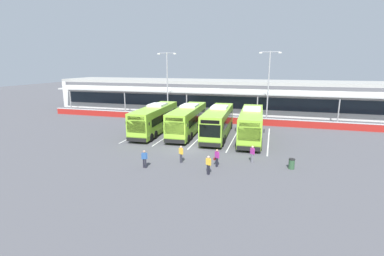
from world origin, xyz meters
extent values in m
plane|color=#4C4C51|center=(0.00, 0.00, 0.00)|extent=(200.00, 200.00, 0.00)
cube|color=silver|center=(0.00, 27.00, 2.75)|extent=(70.00, 10.00, 5.50)
cube|color=#19232D|center=(0.00, 21.98, 2.30)|extent=(66.00, 0.08, 2.20)
cube|color=#4C4C51|center=(0.00, 21.97, 5.15)|extent=(68.00, 0.08, 0.60)
cube|color=beige|center=(0.00, 20.50, 4.20)|extent=(67.00, 3.00, 0.24)
cube|color=gray|center=(0.00, 27.00, 5.75)|extent=(70.00, 10.00, 0.50)
cylinder|color=#999999|center=(-31.00, 19.30, 2.10)|extent=(0.20, 0.20, 4.20)
cylinder|color=#999999|center=(-18.60, 19.30, 2.10)|extent=(0.20, 0.20, 4.20)
cylinder|color=#999999|center=(-6.20, 19.30, 2.10)|extent=(0.20, 0.20, 4.20)
cylinder|color=#999999|center=(6.20, 19.30, 2.10)|extent=(0.20, 0.20, 4.20)
cylinder|color=#999999|center=(18.60, 19.30, 2.10)|extent=(0.20, 0.20, 4.20)
cube|color=maroon|center=(0.00, 14.50, 0.50)|extent=(60.00, 0.36, 1.00)
cube|color=#B2B2B2|center=(0.00, 14.50, 1.05)|extent=(60.00, 0.40, 0.10)
cube|color=#8CC633|center=(-6.50, 5.83, 1.91)|extent=(3.03, 12.09, 3.19)
cube|color=olive|center=(-6.50, 5.83, 0.59)|extent=(3.05, 12.11, 0.56)
cube|color=black|center=(-6.51, 6.23, 2.15)|extent=(2.96, 9.70, 0.96)
cube|color=black|center=(-6.26, -0.11, 2.05)|extent=(2.31, 0.19, 1.40)
cube|color=black|center=(-6.26, -0.12, 3.05)|extent=(2.05, 0.16, 0.40)
cube|color=silver|center=(-6.54, 6.83, 3.64)|extent=(2.16, 2.88, 0.28)
cube|color=black|center=(-6.25, -0.22, 0.55)|extent=(2.45, 0.26, 0.44)
cube|color=black|center=(-4.82, 0.30, 2.40)|extent=(0.08, 0.12, 0.36)
cube|color=black|center=(-7.73, 0.18, 2.40)|extent=(0.08, 0.12, 0.36)
cylinder|color=black|center=(-5.49, 10.48, 0.52)|extent=(0.36, 1.05, 1.04)
cylinder|color=black|center=(-7.88, 10.38, 0.52)|extent=(0.36, 1.05, 1.04)
cylinder|color=black|center=(-5.17, 2.68, 0.52)|extent=(0.36, 1.05, 1.04)
cylinder|color=black|center=(-7.56, 2.59, 0.52)|extent=(0.36, 1.05, 1.04)
cylinder|color=black|center=(-5.12, 1.28, 0.52)|extent=(0.36, 1.05, 1.04)
cylinder|color=black|center=(-7.51, 1.19, 0.52)|extent=(0.36, 1.05, 1.04)
cube|color=#8CC633|center=(-2.07, 6.40, 1.91)|extent=(3.03, 12.09, 3.19)
cube|color=olive|center=(-2.07, 6.40, 0.59)|extent=(3.05, 12.11, 0.56)
cube|color=black|center=(-2.09, 6.80, 2.15)|extent=(2.96, 9.70, 0.96)
cube|color=black|center=(-1.83, 0.46, 2.05)|extent=(2.31, 0.19, 1.40)
cube|color=black|center=(-1.83, 0.45, 3.05)|extent=(2.05, 0.16, 0.40)
cube|color=silver|center=(-2.11, 7.40, 3.64)|extent=(2.16, 2.88, 0.28)
cube|color=black|center=(-1.83, 0.35, 0.55)|extent=(2.45, 0.26, 0.44)
cube|color=black|center=(-0.39, 0.87, 2.40)|extent=(0.08, 0.12, 0.36)
cube|color=black|center=(-3.30, 0.75, 2.40)|extent=(0.08, 0.12, 0.36)
cylinder|color=black|center=(-1.06, 11.05, 0.52)|extent=(0.36, 1.05, 1.04)
cylinder|color=black|center=(-3.45, 10.95, 0.52)|extent=(0.36, 1.05, 1.04)
cylinder|color=black|center=(-0.75, 3.25, 0.52)|extent=(0.36, 1.05, 1.04)
cylinder|color=black|center=(-3.14, 3.16, 0.52)|extent=(0.36, 1.05, 1.04)
cylinder|color=black|center=(-0.69, 1.86, 0.52)|extent=(0.36, 1.05, 1.04)
cylinder|color=black|center=(-3.08, 1.76, 0.52)|extent=(0.36, 1.05, 1.04)
cube|color=#8CC633|center=(2.06, 6.16, 1.91)|extent=(3.03, 12.09, 3.19)
cube|color=olive|center=(2.06, 6.16, 0.59)|extent=(3.05, 12.11, 0.56)
cube|color=black|center=(2.05, 6.56, 2.15)|extent=(2.96, 9.70, 0.96)
cube|color=black|center=(2.30, 0.21, 2.05)|extent=(2.31, 0.19, 1.40)
cube|color=black|center=(2.30, 0.20, 3.05)|extent=(2.05, 0.16, 0.40)
cube|color=silver|center=(2.02, 7.16, 3.64)|extent=(2.16, 2.88, 0.28)
cube|color=black|center=(2.30, 0.10, 0.55)|extent=(2.45, 0.26, 0.44)
cube|color=black|center=(3.74, 0.62, 2.40)|extent=(0.08, 0.12, 0.36)
cube|color=black|center=(0.83, 0.50, 2.40)|extent=(0.08, 0.12, 0.36)
cylinder|color=black|center=(3.07, 10.80, 0.52)|extent=(0.36, 1.05, 1.04)
cylinder|color=black|center=(0.68, 10.70, 0.52)|extent=(0.36, 1.05, 1.04)
cylinder|color=black|center=(3.38, 3.01, 0.52)|extent=(0.36, 1.05, 1.04)
cylinder|color=black|center=(1.00, 2.91, 0.52)|extent=(0.36, 1.05, 1.04)
cylinder|color=black|center=(3.44, 1.61, 0.52)|extent=(0.36, 1.05, 1.04)
cylinder|color=black|center=(1.05, 1.51, 0.52)|extent=(0.36, 1.05, 1.04)
cube|color=#8CC633|center=(6.24, 5.89, 1.91)|extent=(3.03, 12.09, 3.19)
cube|color=olive|center=(6.24, 5.89, 0.59)|extent=(3.05, 12.11, 0.56)
cube|color=black|center=(6.23, 6.29, 2.15)|extent=(2.96, 9.70, 0.96)
cube|color=black|center=(6.48, -0.05, 2.05)|extent=(2.31, 0.19, 1.40)
cube|color=black|center=(6.48, -0.06, 3.05)|extent=(2.05, 0.16, 0.40)
cube|color=silver|center=(6.20, 6.89, 3.64)|extent=(2.16, 2.88, 0.28)
cube|color=black|center=(6.48, -0.16, 0.55)|extent=(2.45, 0.26, 0.44)
cube|color=black|center=(7.92, 0.35, 2.40)|extent=(0.08, 0.12, 0.36)
cube|color=black|center=(5.01, 0.24, 2.40)|extent=(0.08, 0.12, 0.36)
cylinder|color=black|center=(7.25, 10.54, 0.52)|extent=(0.36, 1.05, 1.04)
cylinder|color=black|center=(4.86, 10.44, 0.52)|extent=(0.36, 1.05, 1.04)
cylinder|color=black|center=(7.56, 2.74, 0.52)|extent=(0.36, 1.05, 1.04)
cylinder|color=black|center=(5.18, 2.65, 0.52)|extent=(0.36, 1.05, 1.04)
cylinder|color=black|center=(7.62, 1.34, 0.52)|extent=(0.36, 1.05, 1.04)
cylinder|color=black|center=(5.23, 1.25, 0.52)|extent=(0.36, 1.05, 1.04)
cube|color=silver|center=(-8.40, 6.00, 0.00)|extent=(0.14, 13.00, 0.01)
cube|color=silver|center=(-4.20, 6.00, 0.00)|extent=(0.14, 13.00, 0.01)
cube|color=silver|center=(0.00, 6.00, 0.00)|extent=(0.14, 13.00, 0.01)
cube|color=silver|center=(4.20, 6.00, 0.00)|extent=(0.14, 13.00, 0.01)
cube|color=silver|center=(8.40, 6.00, 0.00)|extent=(0.14, 13.00, 0.01)
cube|color=black|center=(4.04, -4.61, 0.42)|extent=(0.22, 0.23, 0.84)
cube|color=black|center=(4.08, -4.80, 0.42)|extent=(0.22, 0.23, 0.84)
cube|color=#A32D89|center=(4.06, -4.70, 1.12)|extent=(0.40, 0.39, 0.56)
cube|color=#A32D89|center=(3.89, -4.56, 1.09)|extent=(0.13, 0.13, 0.54)
cube|color=#A32D89|center=(4.23, -4.84, 1.09)|extent=(0.13, 0.13, 0.54)
sphere|color=tan|center=(4.06, -4.70, 1.51)|extent=(0.22, 0.22, 0.22)
cube|color=maroon|center=(3.85, -4.50, 0.63)|extent=(0.27, 0.29, 0.22)
cylinder|color=maroon|center=(3.85, -4.50, 0.81)|extent=(0.02, 0.02, 0.16)
cube|color=#33333D|center=(0.56, -4.47, 0.42)|extent=(0.21, 0.23, 0.84)
cube|color=#33333D|center=(0.64, -4.66, 0.42)|extent=(0.21, 0.23, 0.84)
cube|color=gold|center=(0.60, -4.57, 1.12)|extent=(0.40, 0.36, 0.56)
cube|color=gold|center=(0.41, -4.45, 1.09)|extent=(0.13, 0.13, 0.54)
cube|color=gold|center=(0.79, -4.68, 1.09)|extent=(0.13, 0.13, 0.54)
sphere|color=#DBB293|center=(0.60, -4.57, 1.51)|extent=(0.22, 0.22, 0.22)
cube|color=black|center=(3.69, -6.62, 0.42)|extent=(0.21, 0.23, 0.84)
cube|color=black|center=(3.77, -6.80, 0.42)|extent=(0.21, 0.23, 0.84)
cube|color=gold|center=(3.73, -6.71, 1.12)|extent=(0.40, 0.36, 0.56)
cube|color=gold|center=(3.54, -6.60, 1.09)|extent=(0.13, 0.13, 0.54)
cube|color=gold|center=(3.92, -6.82, 1.09)|extent=(0.13, 0.13, 0.54)
sphere|color=#DBB293|center=(3.73, -6.71, 1.51)|extent=(0.22, 0.22, 0.22)
cube|color=black|center=(-2.17, -6.80, 0.42)|extent=(0.21, 0.22, 0.84)
cube|color=black|center=(-1.98, -6.83, 0.42)|extent=(0.21, 0.22, 0.84)
cube|color=#2D5693|center=(-2.08, -6.82, 1.12)|extent=(0.40, 0.36, 0.56)
cube|color=#2D5693|center=(-2.27, -6.92, 1.09)|extent=(0.13, 0.13, 0.54)
cube|color=#2D5693|center=(-1.88, -6.71, 1.09)|extent=(0.13, 0.13, 0.54)
sphere|color=tan|center=(-2.08, -6.82, 1.51)|extent=(0.22, 0.22, 0.22)
cube|color=slate|center=(7.02, -2.61, 0.42)|extent=(0.23, 0.23, 0.84)
cube|color=slate|center=(7.06, -2.81, 0.42)|extent=(0.23, 0.23, 0.84)
cube|color=#A32D89|center=(7.04, -2.71, 1.12)|extent=(0.40, 0.39, 0.56)
cube|color=#A32D89|center=(6.88, -2.55, 1.09)|extent=(0.13, 0.13, 0.54)
cube|color=#A32D89|center=(7.20, -2.86, 1.09)|extent=(0.13, 0.13, 0.54)
sphere|color=#DBB293|center=(7.04, -2.71, 1.51)|extent=(0.22, 0.22, 0.22)
cylinder|color=#9E9EA3|center=(-8.61, 16.14, 5.50)|extent=(0.20, 0.20, 11.00)
cylinder|color=#9E9EA3|center=(-8.61, 16.14, 10.85)|extent=(2.80, 0.10, 0.10)
cube|color=silver|center=(-10.01, 16.14, 10.75)|extent=(0.44, 0.28, 0.20)
cube|color=silver|center=(-7.21, 16.14, 10.75)|extent=(0.44, 0.28, 0.20)
cylinder|color=#9E9EA3|center=(7.83, 16.45, 5.50)|extent=(0.20, 0.20, 11.00)
cylinder|color=#9E9EA3|center=(7.83, 16.45, 10.85)|extent=(2.80, 0.10, 0.10)
cube|color=silver|center=(6.43, 16.45, 10.75)|extent=(0.44, 0.28, 0.20)
cube|color=silver|center=(9.23, 16.45, 10.75)|extent=(0.44, 0.28, 0.20)
cylinder|color=#2D5133|center=(10.53, -3.47, 0.42)|extent=(0.52, 0.52, 0.85)
cylinder|color=black|center=(10.53, -3.47, 0.89)|extent=(0.54, 0.54, 0.08)
camera|label=1|loc=(8.52, -28.32, 9.03)|focal=26.13mm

